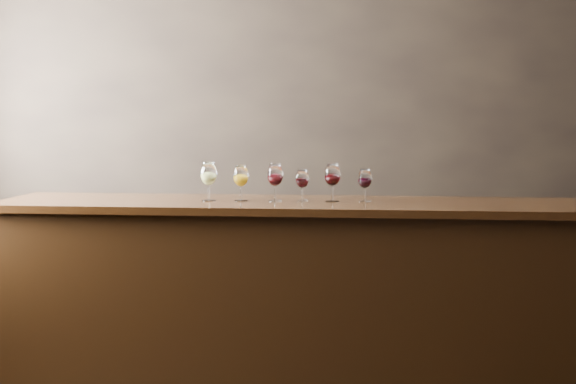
{
  "coord_description": "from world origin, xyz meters",
  "views": [
    {
      "loc": [
        -0.35,
        -3.28,
        1.54
      ],
      "look_at": [
        -0.22,
        0.98,
        1.15
      ],
      "focal_mm": 50.0,
      "sensor_mm": 36.0,
      "label": 1
    }
  ],
  "objects_px": {
    "bar_counter": "(288,306)",
    "glass_amber": "(241,177)",
    "glass_red_a": "(275,176)",
    "glass_red_b": "(302,179)",
    "back_bar_shelf": "(243,289)",
    "glass_red_d": "(365,179)",
    "glass_red_c": "(332,176)",
    "glass_white": "(209,174)"
  },
  "relations": [
    {
      "from": "bar_counter",
      "to": "glass_amber",
      "type": "height_order",
      "value": "glass_amber"
    },
    {
      "from": "glass_red_a",
      "to": "bar_counter",
      "type": "bearing_deg",
      "value": -9.66
    },
    {
      "from": "bar_counter",
      "to": "glass_red_b",
      "type": "height_order",
      "value": "glass_red_b"
    },
    {
      "from": "back_bar_shelf",
      "to": "glass_red_d",
      "type": "xyz_separation_m",
      "value": [
        0.68,
        -1.06,
        0.82
      ]
    },
    {
      "from": "glass_red_c",
      "to": "glass_white",
      "type": "bearing_deg",
      "value": 175.48
    },
    {
      "from": "back_bar_shelf",
      "to": "glass_red_a",
      "type": "bearing_deg",
      "value": -79.14
    },
    {
      "from": "glass_white",
      "to": "glass_red_d",
      "type": "relative_size",
      "value": 1.19
    },
    {
      "from": "bar_counter",
      "to": "glass_red_d",
      "type": "xyz_separation_m",
      "value": [
        0.41,
        -0.02,
        0.69
      ]
    },
    {
      "from": "glass_red_a",
      "to": "glass_red_d",
      "type": "xyz_separation_m",
      "value": [
        0.48,
        -0.03,
        -0.02
      ]
    },
    {
      "from": "glass_red_d",
      "to": "back_bar_shelf",
      "type": "bearing_deg",
      "value": 122.51
    },
    {
      "from": "glass_white",
      "to": "glass_red_c",
      "type": "height_order",
      "value": "glass_white"
    },
    {
      "from": "glass_white",
      "to": "glass_red_d",
      "type": "height_order",
      "value": "glass_white"
    },
    {
      "from": "glass_red_a",
      "to": "glass_red_b",
      "type": "relative_size",
      "value": 1.18
    },
    {
      "from": "glass_red_a",
      "to": "glass_red_c",
      "type": "distance_m",
      "value": 0.31
    },
    {
      "from": "glass_red_a",
      "to": "glass_red_c",
      "type": "relative_size",
      "value": 0.99
    },
    {
      "from": "back_bar_shelf",
      "to": "glass_red_c",
      "type": "bearing_deg",
      "value": -64.6
    },
    {
      "from": "glass_amber",
      "to": "glass_red_c",
      "type": "relative_size",
      "value": 0.95
    },
    {
      "from": "bar_counter",
      "to": "glass_red_b",
      "type": "xyz_separation_m",
      "value": [
        0.08,
        0.03,
        0.68
      ]
    },
    {
      "from": "bar_counter",
      "to": "glass_red_b",
      "type": "distance_m",
      "value": 0.69
    },
    {
      "from": "glass_amber",
      "to": "glass_red_c",
      "type": "height_order",
      "value": "glass_red_c"
    },
    {
      "from": "back_bar_shelf",
      "to": "glass_amber",
      "type": "distance_m",
      "value": 1.31
    },
    {
      "from": "glass_white",
      "to": "glass_red_c",
      "type": "relative_size",
      "value": 1.03
    },
    {
      "from": "bar_counter",
      "to": "glass_red_c",
      "type": "distance_m",
      "value": 0.75
    },
    {
      "from": "bar_counter",
      "to": "glass_amber",
      "type": "relative_size",
      "value": 15.53
    },
    {
      "from": "glass_red_a",
      "to": "glass_red_b",
      "type": "height_order",
      "value": "glass_red_a"
    },
    {
      "from": "bar_counter",
      "to": "glass_red_c",
      "type": "bearing_deg",
      "value": 4.77
    },
    {
      "from": "glass_red_b",
      "to": "glass_red_c",
      "type": "height_order",
      "value": "glass_red_c"
    },
    {
      "from": "glass_amber",
      "to": "glass_red_b",
      "type": "xyz_separation_m",
      "value": [
        0.33,
        -0.0,
        -0.02
      ]
    },
    {
      "from": "glass_white",
      "to": "glass_amber",
      "type": "xyz_separation_m",
      "value": [
        0.17,
        -0.01,
        -0.01
      ]
    },
    {
      "from": "back_bar_shelf",
      "to": "glass_red_b",
      "type": "bearing_deg",
      "value": -71.27
    },
    {
      "from": "glass_red_b",
      "to": "back_bar_shelf",
      "type": "bearing_deg",
      "value": 108.73
    },
    {
      "from": "back_bar_shelf",
      "to": "glass_red_b",
      "type": "distance_m",
      "value": 1.35
    },
    {
      "from": "glass_white",
      "to": "glass_red_a",
      "type": "bearing_deg",
      "value": -4.49
    },
    {
      "from": "back_bar_shelf",
      "to": "glass_red_a",
      "type": "height_order",
      "value": "glass_red_a"
    },
    {
      "from": "glass_amber",
      "to": "glass_red_b",
      "type": "bearing_deg",
      "value": -0.66
    },
    {
      "from": "glass_red_b",
      "to": "bar_counter",
      "type": "bearing_deg",
      "value": -159.56
    },
    {
      "from": "glass_red_a",
      "to": "glass_red_c",
      "type": "bearing_deg",
      "value": -4.56
    },
    {
      "from": "glass_red_b",
      "to": "glass_red_d",
      "type": "relative_size",
      "value": 0.97
    },
    {
      "from": "glass_amber",
      "to": "glass_red_c",
      "type": "xyz_separation_m",
      "value": [
        0.49,
        -0.05,
        0.01
      ]
    },
    {
      "from": "glass_red_c",
      "to": "back_bar_shelf",
      "type": "bearing_deg",
      "value": 115.4
    },
    {
      "from": "glass_red_c",
      "to": "glass_red_a",
      "type": "bearing_deg",
      "value": 175.44
    },
    {
      "from": "glass_amber",
      "to": "glass_red_d",
      "type": "distance_m",
      "value": 0.67
    }
  ]
}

